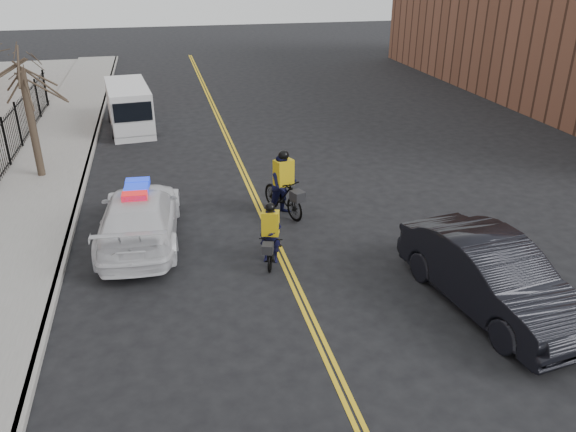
{
  "coord_description": "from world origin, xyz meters",
  "views": [
    {
      "loc": [
        -3.0,
        -11.68,
        7.78
      ],
      "look_at": [
        0.16,
        1.84,
        1.3
      ],
      "focal_mm": 35.0,
      "sensor_mm": 36.0,
      "label": 1
    }
  ],
  "objects_px": {
    "police_cruiser": "(140,216)",
    "cyclist_near": "(271,241)",
    "dark_sedan": "(491,275)",
    "cyclist_far": "(284,190)",
    "cargo_van": "(129,108)"
  },
  "relations": [
    {
      "from": "cyclist_near",
      "to": "dark_sedan",
      "type": "bearing_deg",
      "value": -17.45
    },
    {
      "from": "cyclist_near",
      "to": "cyclist_far",
      "type": "height_order",
      "value": "cyclist_far"
    },
    {
      "from": "cyclist_far",
      "to": "cargo_van",
      "type": "bearing_deg",
      "value": 92.82
    },
    {
      "from": "police_cruiser",
      "to": "cargo_van",
      "type": "bearing_deg",
      "value": -83.53
    },
    {
      "from": "police_cruiser",
      "to": "dark_sedan",
      "type": "bearing_deg",
      "value": 150.19
    },
    {
      "from": "police_cruiser",
      "to": "dark_sedan",
      "type": "xyz_separation_m",
      "value": [
        8.16,
        -5.46,
        0.08
      ]
    },
    {
      "from": "dark_sedan",
      "to": "cargo_van",
      "type": "xyz_separation_m",
      "value": [
        -8.69,
        17.75,
        0.16
      ]
    },
    {
      "from": "police_cruiser",
      "to": "cyclist_near",
      "type": "relative_size",
      "value": 2.95
    },
    {
      "from": "police_cruiser",
      "to": "dark_sedan",
      "type": "height_order",
      "value": "dark_sedan"
    },
    {
      "from": "dark_sedan",
      "to": "cyclist_far",
      "type": "height_order",
      "value": "cyclist_far"
    },
    {
      "from": "cyclist_near",
      "to": "cyclist_far",
      "type": "distance_m",
      "value": 3.16
    },
    {
      "from": "police_cruiser",
      "to": "cyclist_near",
      "type": "xyz_separation_m",
      "value": [
        3.51,
        -2.08,
        -0.19
      ]
    },
    {
      "from": "cargo_van",
      "to": "cyclist_near",
      "type": "distance_m",
      "value": 14.93
    },
    {
      "from": "cargo_van",
      "to": "cyclist_far",
      "type": "height_order",
      "value": "cyclist_far"
    },
    {
      "from": "dark_sedan",
      "to": "police_cruiser",
      "type": "bearing_deg",
      "value": 137.87
    }
  ]
}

